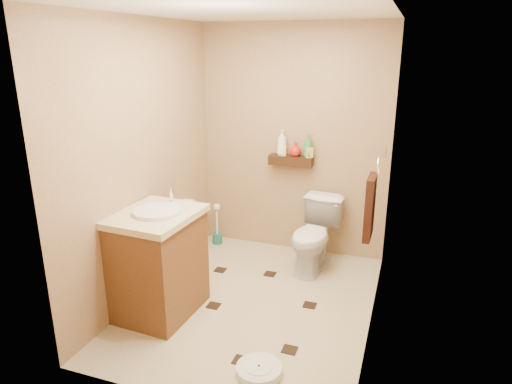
% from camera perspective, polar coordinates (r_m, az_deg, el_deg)
% --- Properties ---
extents(ground, '(2.50, 2.50, 0.00)m').
position_cam_1_polar(ground, '(4.13, -0.32, -13.70)').
color(ground, beige).
rests_on(ground, ground).
extents(wall_back, '(2.00, 0.04, 2.40)m').
position_cam_1_polar(wall_back, '(4.82, 4.68, 6.23)').
color(wall_back, '#A07C5B').
rests_on(wall_back, ground).
extents(wall_front, '(2.00, 0.04, 2.40)m').
position_cam_1_polar(wall_front, '(2.57, -9.77, -4.38)').
color(wall_front, '#A07C5B').
rests_on(wall_front, ground).
extents(wall_left, '(0.04, 2.50, 2.40)m').
position_cam_1_polar(wall_left, '(4.09, -13.69, 3.70)').
color(wall_left, '#A07C5B').
rests_on(wall_left, ground).
extents(wall_right, '(0.04, 2.50, 2.40)m').
position_cam_1_polar(wall_right, '(3.46, 15.44, 1.04)').
color(wall_right, '#A07C5B').
rests_on(wall_right, ground).
extents(ceiling, '(2.00, 2.50, 0.02)m').
position_cam_1_polar(ceiling, '(3.54, -0.39, 21.68)').
color(ceiling, silver).
rests_on(ceiling, wall_back).
extents(wall_shelf, '(0.46, 0.14, 0.10)m').
position_cam_1_polar(wall_shelf, '(4.78, 4.38, 3.94)').
color(wall_shelf, '#371D0F').
rests_on(wall_shelf, wall_back).
extents(floor_accents, '(1.11, 1.43, 0.01)m').
position_cam_1_polar(floor_accents, '(4.08, 0.04, -14.11)').
color(floor_accents, black).
rests_on(floor_accents, ground).
extents(toilet, '(0.48, 0.74, 0.71)m').
position_cam_1_polar(toilet, '(4.60, 7.28, -5.43)').
color(toilet, white).
rests_on(toilet, ground).
extents(vanity, '(0.64, 0.77, 1.03)m').
position_cam_1_polar(vanity, '(3.89, -12.06, -8.53)').
color(vanity, brown).
rests_on(vanity, ground).
extents(bathroom_scale, '(0.34, 0.34, 0.06)m').
position_cam_1_polar(bathroom_scale, '(3.37, 0.37, -21.36)').
color(bathroom_scale, white).
rests_on(bathroom_scale, ground).
extents(toilet_brush, '(0.11, 0.11, 0.48)m').
position_cam_1_polar(toilet_brush, '(5.22, -4.88, -4.71)').
color(toilet_brush, '#1A685A').
rests_on(toilet_brush, ground).
extents(towel_ring, '(0.12, 0.30, 0.76)m').
position_cam_1_polar(towel_ring, '(3.78, 14.12, -1.50)').
color(towel_ring, silver).
rests_on(towel_ring, wall_right).
extents(toilet_paper, '(0.12, 0.11, 0.12)m').
position_cam_1_polar(toilet_paper, '(4.77, -8.39, -1.51)').
color(toilet_paper, white).
rests_on(toilet_paper, wall_left).
extents(bottle_a, '(0.13, 0.13, 0.27)m').
position_cam_1_polar(bottle_a, '(4.77, 3.26, 6.19)').
color(bottle_a, white).
rests_on(bottle_a, wall_shelf).
extents(bottle_b, '(0.08, 0.08, 0.16)m').
position_cam_1_polar(bottle_b, '(4.78, 3.39, 5.52)').
color(bottle_b, '#F6FF35').
rests_on(bottle_b, wall_shelf).
extents(bottle_c, '(0.16, 0.16, 0.15)m').
position_cam_1_polar(bottle_c, '(4.74, 4.93, 5.37)').
color(bottle_c, red).
rests_on(bottle_c, wall_shelf).
extents(bottle_d, '(0.13, 0.13, 0.24)m').
position_cam_1_polar(bottle_d, '(4.70, 6.51, 5.75)').
color(bottle_d, '#2F8F4A').
rests_on(bottle_d, wall_shelf).
extents(bottle_e, '(0.10, 0.10, 0.16)m').
position_cam_1_polar(bottle_e, '(4.71, 6.63, 5.31)').
color(bottle_e, '#EABC4E').
rests_on(bottle_e, wall_shelf).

